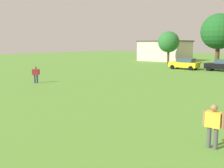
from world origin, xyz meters
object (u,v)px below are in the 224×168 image
Objects in this scene: adult_bystander at (213,122)px; parked_car_yellow_0 at (185,64)px; parked_car_black_1 at (222,65)px; bystander_near_trees at (36,73)px; tree_far_left at (169,42)px; tree_center at (219,32)px.

adult_bystander is 0.39× the size of parked_car_yellow_0.
bystander_near_trees is at bearing 66.21° from parked_car_black_1.
tree_far_left is (-20.89, 35.45, 3.13)m from adult_bystander.
tree_center is at bearing 7.66° from bystander_near_trees.
parked_car_yellow_0 is at bearing -48.21° from tree_far_left.
tree_far_left is at bearing -48.21° from parked_car_yellow_0.
tree_center is at bearing -129.61° from parked_car_yellow_0.
tree_center is (-10.60, 31.80, 4.63)m from adult_bystander.
parked_car_black_1 is (10.29, 23.34, -0.11)m from bystander_near_trees.
tree_far_left reaches higher than parked_car_black_1.
parked_car_black_1 reaches higher than bystander_near_trees.
adult_bystander is 0.20× the size of tree_center.
parked_car_black_1 is 0.70× the size of tree_far_left.
adult_bystander is at bearing 107.14° from parked_car_black_1.
adult_bystander is 0.39× the size of parked_car_black_1.
parked_car_black_1 is at bearing -29.48° from tree_far_left.
bystander_near_trees is 0.38× the size of parked_car_yellow_0.
adult_bystander is 33.83m from tree_center.
tree_far_left reaches higher than parked_car_yellow_0.
bystander_near_trees is 0.38× the size of parked_car_black_1.
bystander_near_trees is 0.20× the size of tree_center.
adult_bystander is at bearing 116.76° from parked_car_yellow_0.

